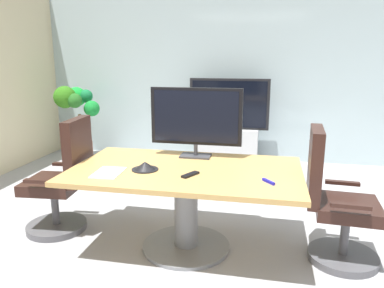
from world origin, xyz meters
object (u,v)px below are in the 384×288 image
object	(u,v)px
office_chair_left	(63,185)
remote_control	(190,175)
conference_table	(186,190)
potted_plant	(77,112)
office_chair_right	(334,207)
wall_display_unit	(229,135)
tv_monitor	(196,118)
conference_phone	(145,166)

from	to	relation	value
office_chair_left	remote_control	size ratio (longest dim) A/B	6.41
conference_table	potted_plant	distance (m)	3.33
office_chair_right	wall_display_unit	world-z (taller)	wall_display_unit
office_chair_left	tv_monitor	bearing A→B (deg)	98.69
office_chair_right	conference_phone	world-z (taller)	office_chair_right
tv_monitor	wall_display_unit	size ratio (longest dim) A/B	0.64
conference_table	potted_plant	size ratio (longest dim) A/B	1.59
tv_monitor	potted_plant	world-z (taller)	tv_monitor
office_chair_left	potted_plant	size ratio (longest dim) A/B	0.91
wall_display_unit	conference_phone	xyz separation A→B (m)	(-0.38, -2.82, 0.31)
office_chair_left	wall_display_unit	distance (m)	2.91
office_chair_left	office_chair_right	xyz separation A→B (m)	(2.41, -0.03, 0.00)
conference_table	conference_phone	xyz separation A→B (m)	(-0.32, -0.11, 0.22)
wall_display_unit	conference_phone	world-z (taller)	wall_display_unit
conference_table	remote_control	size ratio (longest dim) A/B	11.16
conference_table	office_chair_right	size ratio (longest dim) A/B	1.74
wall_display_unit	potted_plant	size ratio (longest dim) A/B	1.10
office_chair_left	office_chair_right	bearing A→B (deg)	84.50
potted_plant	remote_control	xyz separation A→B (m)	(2.37, -2.59, -0.04)
conference_table	remote_control	xyz separation A→B (m)	(0.08, -0.19, 0.20)
tv_monitor	potted_plant	bearing A→B (deg)	138.79
wall_display_unit	potted_plant	xyz separation A→B (m)	(-2.36, -0.31, 0.33)
remote_control	conference_table	bearing A→B (deg)	140.96
conference_table	office_chair_left	size ratio (longest dim) A/B	1.74
office_chair_left	remote_control	world-z (taller)	office_chair_left
wall_display_unit	remote_control	size ratio (longest dim) A/B	7.71
tv_monitor	conference_phone	size ratio (longest dim) A/B	3.82
tv_monitor	conference_phone	xyz separation A→B (m)	(-0.33, -0.50, -0.33)
remote_control	tv_monitor	bearing A→B (deg)	125.13
potted_plant	remote_control	distance (m)	3.51
office_chair_right	remote_control	bearing A→B (deg)	105.94
tv_monitor	wall_display_unit	distance (m)	2.41
remote_control	office_chair_right	bearing A→B (deg)	40.66
wall_display_unit	potted_plant	world-z (taller)	wall_display_unit
wall_display_unit	office_chair_right	bearing A→B (deg)	-66.65
office_chair_right	potted_plant	size ratio (longest dim) A/B	0.91
office_chair_right	potted_plant	distance (m)	4.22
office_chair_left	potted_plant	distance (m)	2.57
conference_table	conference_phone	size ratio (longest dim) A/B	8.62
conference_phone	conference_table	bearing A→B (deg)	19.06
conference_phone	potted_plant	bearing A→B (deg)	128.17
conference_table	wall_display_unit	bearing A→B (deg)	88.63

